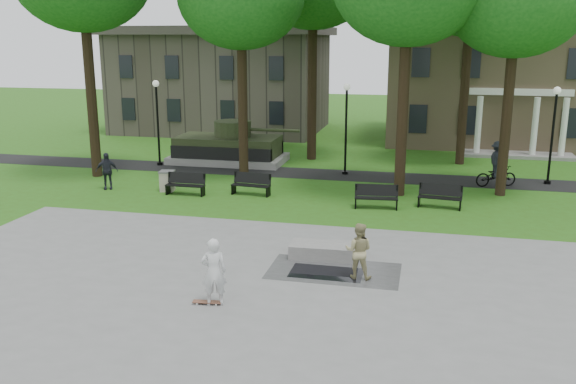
% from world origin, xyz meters
% --- Properties ---
extents(ground, '(120.00, 120.00, 0.00)m').
position_xyz_m(ground, '(0.00, 0.00, 0.00)').
color(ground, '#2B5514').
rests_on(ground, ground).
extents(plaza, '(22.00, 16.00, 0.02)m').
position_xyz_m(plaza, '(0.00, -5.00, 0.01)').
color(plaza, gray).
rests_on(plaza, ground).
extents(footpath, '(44.00, 2.60, 0.01)m').
position_xyz_m(footpath, '(0.00, 12.00, 0.01)').
color(footpath, black).
rests_on(footpath, ground).
extents(building_right, '(17.00, 12.00, 8.60)m').
position_xyz_m(building_right, '(10.00, 26.00, 4.34)').
color(building_right, '#9E8460').
rests_on(building_right, ground).
extents(building_left, '(15.00, 10.00, 7.20)m').
position_xyz_m(building_left, '(-11.00, 26.50, 3.60)').
color(building_left, '#4C443D').
rests_on(building_left, ground).
extents(lamp_left, '(0.36, 0.36, 4.73)m').
position_xyz_m(lamp_left, '(-10.00, 12.30, 2.79)').
color(lamp_left, black).
rests_on(lamp_left, ground).
extents(lamp_mid, '(0.36, 0.36, 4.73)m').
position_xyz_m(lamp_mid, '(0.50, 12.30, 2.79)').
color(lamp_mid, black).
rests_on(lamp_mid, ground).
extents(lamp_right, '(0.36, 0.36, 4.73)m').
position_xyz_m(lamp_right, '(10.50, 12.30, 2.79)').
color(lamp_right, black).
rests_on(lamp_right, ground).
extents(tank_monument, '(7.45, 3.40, 2.40)m').
position_xyz_m(tank_monument, '(-6.46, 14.00, 0.86)').
color(tank_monument, gray).
rests_on(tank_monument, ground).
extents(puddle, '(2.20, 1.20, 0.00)m').
position_xyz_m(puddle, '(1.85, -1.75, 0.02)').
color(puddle, black).
rests_on(puddle, plaza).
extents(concrete_block, '(2.24, 1.09, 0.45)m').
position_xyz_m(concrete_block, '(1.55, -0.41, 0.24)').
color(concrete_block, gray).
rests_on(concrete_block, plaza).
extents(skateboard, '(0.80, 0.30, 0.07)m').
position_xyz_m(skateboard, '(-0.90, -4.68, 0.06)').
color(skateboard, brown).
rests_on(skateboard, plaza).
extents(skateboarder, '(0.79, 0.65, 1.85)m').
position_xyz_m(skateboarder, '(-0.70, -4.65, 0.95)').
color(skateboarder, silver).
rests_on(skateboarder, plaza).
extents(friend_watching, '(0.85, 0.68, 1.69)m').
position_xyz_m(friend_watching, '(2.82, -1.91, 0.87)').
color(friend_watching, tan).
rests_on(friend_watching, plaza).
extents(pedestrian_walker, '(1.11, 0.81, 1.75)m').
position_xyz_m(pedestrian_walker, '(-10.02, 6.51, 0.88)').
color(pedestrian_walker, '#20222B').
rests_on(pedestrian_walker, ground).
extents(cyclist, '(2.12, 1.36, 2.20)m').
position_xyz_m(cyclist, '(7.94, 11.20, 0.90)').
color(cyclist, black).
rests_on(cyclist, ground).
extents(park_bench_0, '(1.80, 0.52, 1.00)m').
position_xyz_m(park_bench_0, '(-6.00, 6.36, 0.52)').
color(park_bench_0, black).
rests_on(park_bench_0, ground).
extents(park_bench_1, '(1.84, 0.71, 1.00)m').
position_xyz_m(park_bench_1, '(-3.08, 7.02, 0.52)').
color(park_bench_1, black).
rests_on(park_bench_1, ground).
extents(park_bench_2, '(1.83, 0.67, 1.00)m').
position_xyz_m(park_bench_2, '(2.68, 6.00, 0.52)').
color(park_bench_2, black).
rests_on(park_bench_2, ground).
extents(park_bench_3, '(1.84, 0.72, 1.00)m').
position_xyz_m(park_bench_3, '(5.27, 6.67, 0.52)').
color(park_bench_3, black).
rests_on(park_bench_3, ground).
extents(trash_bin, '(0.75, 0.75, 0.96)m').
position_xyz_m(trash_bin, '(-7.11, 6.81, 0.49)').
color(trash_bin, '#AEA08F').
rests_on(trash_bin, ground).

